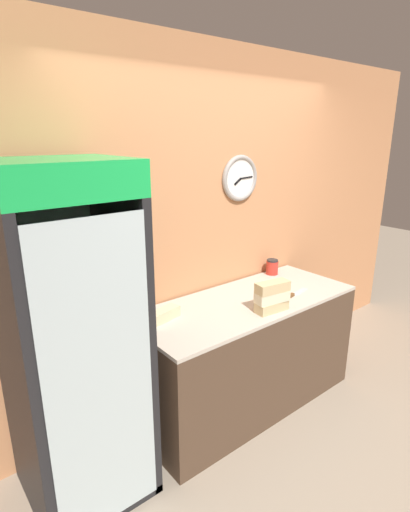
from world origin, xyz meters
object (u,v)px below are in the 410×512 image
(sandwich_stack_bottom, at_px, (272,306))
(sandwich_flat_left, at_px, (162,316))
(sandwich_stack_top, at_px, (273,287))
(sandwich_stack_middle, at_px, (272,297))
(chefs_knife, at_px, (293,295))
(condiment_jar, at_px, (272,267))
(beverage_cooler, at_px, (69,326))

(sandwich_stack_bottom, xyz_separation_m, sandwich_flat_left, (-0.68, 0.35, -0.00))
(sandwich_stack_top, height_order, sandwich_flat_left, sandwich_stack_top)
(sandwich_stack_middle, relative_size, chefs_knife, 0.84)
(sandwich_stack_top, distance_m, sandwich_flat_left, 0.78)
(sandwich_stack_top, xyz_separation_m, chefs_knife, (0.34, 0.08, -0.17))
(sandwich_stack_middle, xyz_separation_m, chefs_knife, (0.34, 0.08, -0.10))
(sandwich_stack_bottom, relative_size, chefs_knife, 0.83)
(sandwich_flat_left, xyz_separation_m, chefs_knife, (1.02, -0.27, -0.03))
(sandwich_stack_bottom, relative_size, sandwich_stack_top, 0.98)
(sandwich_flat_left, height_order, chefs_knife, sandwich_flat_left)
(sandwich_stack_middle, bearing_deg, sandwich_stack_bottom, 0.00)
(sandwich_stack_bottom, distance_m, chefs_knife, 0.35)
(sandwich_stack_bottom, height_order, sandwich_flat_left, same)
(sandwich_stack_middle, bearing_deg, sandwich_flat_left, 152.55)
(sandwich_stack_bottom, bearing_deg, sandwich_stack_middle, 0.00)
(sandwich_stack_bottom, xyz_separation_m, condiment_jar, (0.58, 0.52, 0.03))
(sandwich_flat_left, bearing_deg, beverage_cooler, -175.17)
(sandwich_stack_bottom, xyz_separation_m, sandwich_stack_top, (0.00, 0.00, 0.14))
(sandwich_stack_bottom, relative_size, sandwich_stack_middle, 0.98)
(sandwich_stack_middle, bearing_deg, sandwich_stack_top, 0.00)
(sandwich_stack_top, relative_size, sandwich_flat_left, 0.91)
(beverage_cooler, height_order, sandwich_stack_top, beverage_cooler)
(sandwich_stack_bottom, bearing_deg, chefs_knife, 14.00)
(sandwich_stack_bottom, relative_size, sandwich_flat_left, 0.90)
(sandwich_stack_bottom, height_order, condiment_jar, condiment_jar)
(beverage_cooler, bearing_deg, sandwich_stack_bottom, -12.84)
(sandwich_stack_middle, bearing_deg, chefs_knife, 14.00)
(beverage_cooler, relative_size, sandwich_flat_left, 6.95)
(sandwich_stack_top, bearing_deg, condiment_jar, 42.00)
(sandwich_stack_middle, height_order, chefs_knife, sandwich_stack_middle)
(sandwich_stack_bottom, bearing_deg, sandwich_stack_top, 0.00)
(condiment_jar, bearing_deg, sandwich_stack_top, -138.00)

